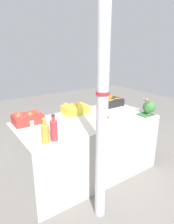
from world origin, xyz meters
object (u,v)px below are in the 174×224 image
juice_bottle_ruby (54,129)px  sparrow_bird (146,100)px  carrot_crate (111,102)px  juice_bottle_amber (45,133)px  support_pole (103,95)px  juice_bottle_cloudy (33,136)px  orange_crate (75,109)px  apple_crate (27,118)px  broccoli_pile (149,108)px  pickle_jar (105,121)px

juice_bottle_ruby → sparrow_bird: (1.42, 0.02, 0.10)m
carrot_crate → juice_bottle_ruby: (-1.34, -0.64, 0.06)m
juice_bottle_amber → juice_bottle_ruby: (0.10, 0.00, 0.01)m
support_pole → juice_bottle_cloudy: support_pole is taller
sparrow_bird → orange_crate: bearing=38.9°
orange_crate → juice_bottle_amber: 0.98m
juice_bottle_cloudy → juice_bottle_ruby: bearing=0.0°
apple_crate → juice_bottle_cloudy: (-0.15, -0.64, 0.04)m
juice_bottle_amber → apple_crate: bearing=87.6°
sparrow_bird → juice_bottle_ruby: bearing=78.3°
juice_bottle_cloudy → juice_bottle_amber: size_ratio=0.99×
apple_crate → juice_bottle_ruby: bearing=-83.9°
carrot_crate → broccoli_pile: (0.14, -0.64, 0.04)m
broccoli_pile → juice_bottle_cloudy: size_ratio=0.95×
broccoli_pile → juice_bottle_ruby: bearing=179.9°
support_pole → apple_crate: 1.17m
carrot_crate → support_pole: bearing=-134.9°
broccoli_pile → sparrow_bird: (-0.05, 0.02, 0.12)m
carrot_crate → sparrow_bird: bearing=-82.2°
carrot_crate → sparrow_bird: 0.65m
pickle_jar → sparrow_bird: 0.75m
carrot_crate → juice_bottle_amber: size_ratio=1.36×
juice_bottle_amber → pickle_jar: (0.78, 0.01, -0.05)m
apple_crate → pickle_jar: (0.76, -0.63, -0.01)m
sparrow_bird → carrot_crate: bearing=-4.5°
support_pole → apple_crate: bearing=110.9°
carrot_crate → pickle_jar: carrot_crate is taller
carrot_crate → sparrow_bird: size_ratio=2.63×
broccoli_pile → juice_bottle_ruby: size_ratio=0.87×
support_pole → sparrow_bird: size_ratio=19.72×
broccoli_pile → pickle_jar: bearing=178.8°
juice_bottle_cloudy → juice_bottle_ruby: juice_bottle_ruby is taller
juice_bottle_amber → support_pole: bearing=-42.2°
pickle_jar → support_pole: bearing=-133.2°
juice_bottle_cloudy → pickle_jar: juice_bottle_cloudy is taller
juice_bottle_amber → carrot_crate: bearing=24.1°
apple_crate → sparrow_bird: size_ratio=2.63×
orange_crate → juice_bottle_amber: (-0.74, -0.64, 0.05)m
broccoli_pile → apple_crate: bearing=157.4°
carrot_crate → sparrow_bird: sparrow_bird is taller
apple_crate → orange_crate: 0.71m
juice_bottle_cloudy → broccoli_pile: bearing=-0.1°
support_pole → carrot_crate: 1.51m
support_pole → pickle_jar: bearing=46.8°
juice_bottle_ruby → apple_crate: bearing=96.1°
apple_crate → orange_crate: (0.71, 0.00, -0.01)m
juice_bottle_ruby → pickle_jar: size_ratio=2.40×
apple_crate → carrot_crate: (1.41, -0.00, -0.01)m
support_pole → carrot_crate: bearing=45.1°
apple_crate → pickle_jar: bearing=-39.7°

